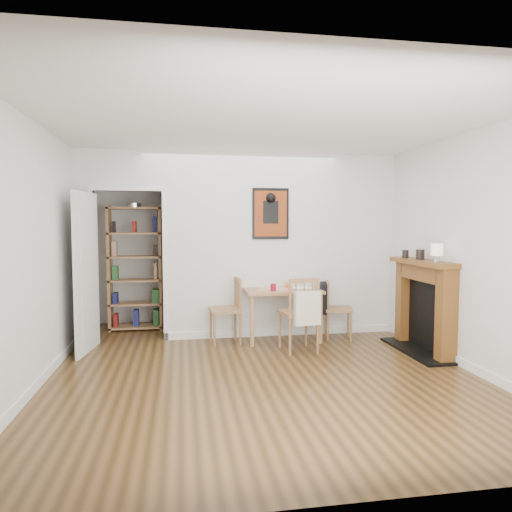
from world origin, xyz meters
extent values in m
plane|color=brown|center=(0.00, 0.00, 0.00)|extent=(5.20, 5.20, 0.00)
plane|color=silver|center=(0.00, 2.60, 1.30)|extent=(4.50, 0.00, 4.50)
plane|color=silver|center=(0.00, -2.60, 1.30)|extent=(4.50, 0.00, 4.50)
plane|color=silver|center=(-2.25, 0.00, 1.30)|extent=(0.00, 5.20, 5.20)
plane|color=silver|center=(2.25, 0.00, 1.30)|extent=(0.00, 5.20, 5.20)
plane|color=silver|center=(0.00, 0.00, 2.60)|extent=(5.20, 5.20, 0.00)
cube|color=silver|center=(0.57, 1.40, 1.30)|extent=(3.35, 0.10, 2.60)
cube|color=silver|center=(-2.12, 1.40, 1.30)|extent=(0.25, 0.10, 2.60)
cube|color=silver|center=(-1.55, 1.40, 2.33)|extent=(0.90, 0.10, 0.55)
cube|color=silver|center=(-2.03, 1.40, 1.02)|extent=(0.06, 0.14, 2.05)
cube|color=silver|center=(-1.07, 1.40, 1.02)|extent=(0.06, 0.14, 2.05)
cube|color=silver|center=(0.57, 1.34, 0.05)|extent=(3.35, 0.02, 0.10)
cube|color=silver|center=(-2.24, -0.60, 0.05)|extent=(0.02, 4.00, 0.10)
cube|color=silver|center=(2.24, -0.60, 0.05)|extent=(0.02, 4.00, 0.10)
cube|color=silver|center=(-2.02, 0.93, 1.00)|extent=(0.15, 0.80, 2.00)
cube|color=black|center=(0.40, 1.33, 1.75)|extent=(0.52, 0.02, 0.72)
cube|color=maroon|center=(0.40, 1.32, 1.75)|extent=(0.46, 0.00, 0.64)
cube|color=#A4734C|center=(0.52, 1.10, 0.69)|extent=(1.04, 0.66, 0.04)
cube|color=#A4734C|center=(0.06, 0.83, 0.34)|extent=(0.05, 0.05, 0.67)
cube|color=#A4734C|center=(0.98, 0.83, 0.34)|extent=(0.05, 0.05, 0.67)
cube|color=#A4734C|center=(0.06, 1.37, 0.34)|extent=(0.05, 0.05, 0.67)
cube|color=#A4734C|center=(0.98, 1.37, 0.34)|extent=(0.05, 0.05, 0.67)
cube|color=black|center=(1.11, 1.11, 0.57)|extent=(0.17, 0.34, 0.42)
cube|color=beige|center=(0.64, 0.29, 0.59)|extent=(0.33, 0.15, 0.41)
cube|color=#A4734C|center=(-1.92, 2.10, 0.94)|extent=(0.04, 0.32, 1.88)
cube|color=#A4734C|center=(-1.16, 2.10, 0.94)|extent=(0.04, 0.32, 1.88)
cube|color=#A4734C|center=(-1.54, 2.10, 0.04)|extent=(0.79, 0.32, 0.03)
cube|color=#A4734C|center=(-1.54, 2.10, 0.75)|extent=(0.79, 0.32, 0.03)
cube|color=#A4734C|center=(-1.54, 2.10, 1.84)|extent=(0.79, 0.32, 0.03)
cube|color=maroon|center=(-1.54, 2.10, 0.94)|extent=(0.69, 0.26, 0.26)
cube|color=brown|center=(2.15, -0.24, 0.55)|extent=(0.20, 0.16, 1.10)
cube|color=brown|center=(2.15, 0.74, 0.55)|extent=(0.20, 0.16, 1.10)
cube|color=brown|center=(2.12, 0.25, 1.13)|extent=(0.30, 1.21, 0.06)
cube|color=brown|center=(2.15, 0.25, 1.00)|extent=(0.20, 0.85, 0.20)
cube|color=black|center=(2.21, 0.25, 0.45)|extent=(0.08, 0.81, 0.88)
cube|color=black|center=(2.09, 0.25, 0.01)|extent=(0.45, 1.25, 0.03)
cylinder|color=maroon|center=(0.36, 0.95, 0.76)|extent=(0.08, 0.08, 0.10)
sphere|color=#FF630D|center=(0.62, 1.19, 0.75)|extent=(0.08, 0.08, 0.08)
cube|color=beige|center=(0.40, 1.13, 0.71)|extent=(0.47, 0.39, 0.00)
cube|color=white|center=(0.81, 1.15, 0.72)|extent=(0.30, 0.25, 0.01)
cylinder|color=silver|center=(2.08, -0.12, 1.20)|extent=(0.07, 0.07, 0.08)
cylinder|color=#F3E4CA|center=(2.08, -0.12, 1.31)|extent=(0.14, 0.14, 0.14)
cylinder|color=black|center=(2.11, 0.30, 1.22)|extent=(0.11, 0.11, 0.13)
cylinder|color=black|center=(2.07, 0.60, 1.21)|extent=(0.08, 0.08, 0.10)
camera|label=1|loc=(-0.85, -4.99, 1.60)|focal=32.00mm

